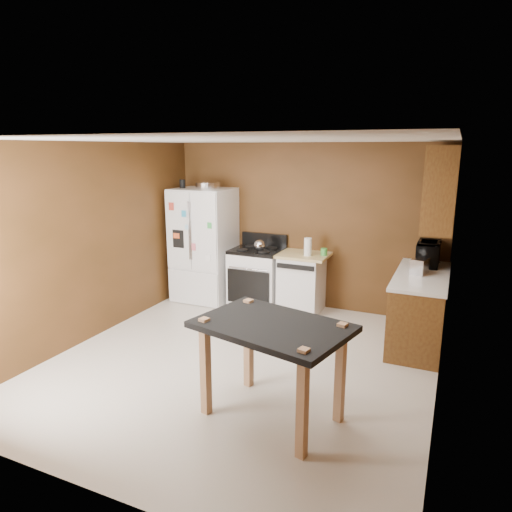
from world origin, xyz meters
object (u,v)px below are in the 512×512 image
Objects in this scene: green_canister at (324,252)px; island at (272,338)px; microwave at (428,255)px; gas_range at (257,276)px; pen_cup at (183,184)px; paper_towel at (308,247)px; kettle at (259,245)px; dishwasher at (301,282)px; toaster at (420,266)px; refrigerator at (204,245)px; roasting_pan at (208,185)px.

island is (0.32, -2.82, -0.16)m from green_canister.
island is at bearing 159.03° from microwave.
pen_cup is at bearing -173.48° from gas_range.
paper_towel reaches higher than gas_range.
dishwasher is (0.64, 0.13, -0.53)m from kettle.
toaster is 3.34m from refrigerator.
roasting_pan is 2.90× the size of pen_cup.
refrigerator is at bearing -177.01° from dishwasher.
microwave reaches higher than dishwasher.
pen_cup is at bearing -177.79° from paper_towel.
pen_cup is 3.79m from microwave.
green_canister is (2.26, 0.19, -0.92)m from pen_cup.
green_canister is 1.43m from microwave.
toaster is at bearing -10.80° from gas_range.
refrigerator is at bearing -172.93° from toaster.
roasting_pan is at bearing -178.71° from dishwasher.
refrigerator is at bearing 92.05° from microwave.
pen_cup is 2.22m from paper_towel.
pen_cup reaches higher than kettle.
paper_towel is 0.24× the size of gas_range.
roasting_pan is 0.35× the size of gas_range.
dishwasher is (1.56, 0.04, -1.40)m from roasting_pan.
gas_range reaches higher than kettle.
paper_towel is 1.75m from refrigerator.
roasting_pan is 1.27m from kettle.
toaster is 0.24× the size of gas_range.
microwave reaches higher than kettle.
dishwasher is at bearing 11.48° from kettle.
microwave reaches higher than toaster.
toaster is at bearing -14.21° from paper_towel.
gas_range is at bearing 128.94° from kettle.
gas_range is 1.24× the size of dishwasher.
microwave reaches higher than green_canister.
toaster is 2.51m from gas_range.
roasting_pan reaches higher than gas_range.
gas_range is at bearing 175.86° from paper_towel.
toaster is (1.57, -0.40, -0.02)m from paper_towel.
green_canister is at bearing 3.22° from refrigerator.
kettle is 0.12× the size of island.
green_canister is (0.96, 0.15, -0.04)m from kettle.
paper_towel is 0.18× the size of island.
roasting_pan reaches higher than kettle.
refrigerator is (-0.99, 0.04, -0.09)m from kettle.
green_canister is at bearing 2.70° from gas_range.
kettle is 0.67× the size of paper_towel.
dishwasher is 0.60× the size of island.
pen_cup reaches higher than green_canister.
paper_towel is at bearing 0.01° from refrigerator.
roasting_pan is 1.50× the size of paper_towel.
island is at bearing -64.30° from kettle.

